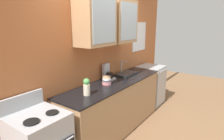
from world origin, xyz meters
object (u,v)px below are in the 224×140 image
object	(u,v)px
dishwasher	(150,85)
cup_near_sink	(125,78)
coffee_maker	(108,74)
vase	(87,87)
bowl_stack	(107,80)
sink_faucet	(126,73)

from	to	relation	value
dishwasher	cup_near_sink	bearing A→B (deg)	-176.07
dishwasher	coffee_maker	xyz separation A→B (m)	(-1.48, 0.20, 0.57)
vase	coffee_maker	world-z (taller)	coffee_maker
bowl_stack	coffee_maker	world-z (taller)	coffee_maker
bowl_stack	dishwasher	world-z (taller)	bowl_stack
sink_faucet	dishwasher	bearing A→B (deg)	-5.87
bowl_stack	vase	size ratio (longest dim) A/B	0.63
cup_near_sink	coffee_maker	bearing A→B (deg)	116.68
sink_faucet	bowl_stack	bearing A→B (deg)	-174.82
bowl_stack	vase	bearing A→B (deg)	-173.09
cup_near_sink	dishwasher	distance (m)	1.43
sink_faucet	bowl_stack	xyz separation A→B (m)	(-0.74, -0.07, 0.04)
cup_near_sink	dishwasher	size ratio (longest dim) A/B	0.10
dishwasher	bowl_stack	bearing A→B (deg)	178.85
bowl_stack	coffee_maker	xyz separation A→B (m)	(0.24, 0.16, 0.04)
sink_faucet	cup_near_sink	bearing A→B (deg)	-150.95
sink_faucet	coffee_maker	xyz separation A→B (m)	(-0.49, 0.10, 0.09)
cup_near_sink	coffee_maker	distance (m)	0.33
cup_near_sink	bowl_stack	bearing A→B (deg)	162.01
coffee_maker	dishwasher	bearing A→B (deg)	-7.58
vase	coffee_maker	bearing A→B (deg)	15.97
sink_faucet	coffee_maker	world-z (taller)	coffee_maker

